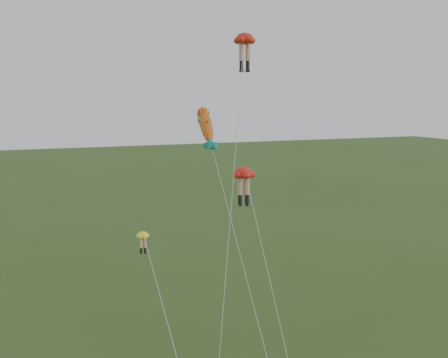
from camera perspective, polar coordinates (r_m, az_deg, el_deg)
name	(u,v)px	position (r m, az deg, el deg)	size (l,w,h in m)	color
legs_kite_red_high	(244,45)	(34.97, 2.35, 15.01)	(6.18, 9.28, 20.60)	red
legs_kite_red_mid	(244,178)	(31.46, 2.34, 0.09)	(1.85, 9.30, 11.94)	red
legs_kite_yellow	(147,251)	(28.80, -8.81, -8.15)	(1.23, 8.95, 8.63)	#FFF420
fish_kite	(206,126)	(32.95, -2.06, 6.09)	(1.12, 12.15, 15.90)	orange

